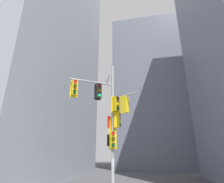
% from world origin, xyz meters
% --- Properties ---
extents(building_tower_left, '(17.73, 17.73, 45.03)m').
position_xyz_m(building_tower_left, '(-14.27, 5.32, 22.52)').
color(building_tower_left, '#9399A3').
rests_on(building_tower_left, ground).
extents(building_mid_block, '(13.24, 13.24, 29.01)m').
position_xyz_m(building_mid_block, '(2.72, 25.15, 14.50)').
color(building_mid_block, slate).
rests_on(building_mid_block, ground).
extents(signal_pole_assembly, '(4.40, 2.39, 8.50)m').
position_xyz_m(signal_pole_assembly, '(-0.18, -0.31, 4.91)').
color(signal_pole_assembly, '#9EA0A3').
rests_on(signal_pole_assembly, ground).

